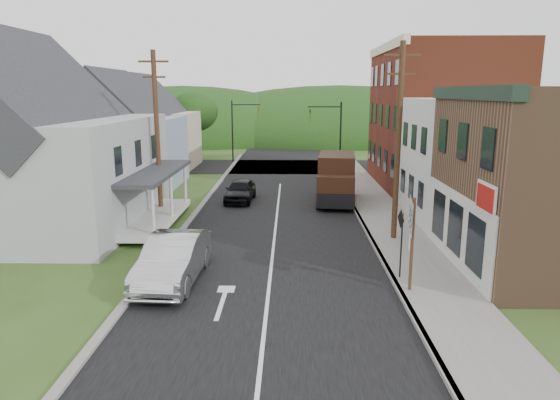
# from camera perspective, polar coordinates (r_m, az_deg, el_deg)

# --- Properties ---
(ground) EXTENTS (120.00, 120.00, 0.00)m
(ground) POSITION_cam_1_polar(r_m,az_deg,el_deg) (20.28, -0.98, -7.44)
(ground) COLOR #2D4719
(ground) RESTS_ON ground
(road) EXTENTS (9.00, 90.00, 0.02)m
(road) POSITION_cam_1_polar(r_m,az_deg,el_deg) (29.88, -0.27, -0.96)
(road) COLOR black
(road) RESTS_ON ground
(cross_road) EXTENTS (60.00, 9.00, 0.02)m
(cross_road) POSITION_cam_1_polar(r_m,az_deg,el_deg) (46.59, 0.25, 3.84)
(cross_road) COLOR black
(cross_road) RESTS_ON ground
(sidewalk_right) EXTENTS (2.80, 55.00, 0.15)m
(sidewalk_right) POSITION_cam_1_polar(r_m,az_deg,el_deg) (28.38, 11.63, -1.77)
(sidewalk_right) COLOR slate
(sidewalk_right) RESTS_ON ground
(curb_right) EXTENTS (0.20, 55.00, 0.15)m
(curb_right) POSITION_cam_1_polar(r_m,az_deg,el_deg) (28.17, 8.92, -1.77)
(curb_right) COLOR slate
(curb_right) RESTS_ON ground
(curb_left) EXTENTS (0.30, 55.00, 0.12)m
(curb_left) POSITION_cam_1_polar(r_m,az_deg,el_deg) (28.43, -9.79, -1.70)
(curb_left) COLOR slate
(curb_left) RESTS_ON ground
(storefront_white) EXTENTS (8.00, 7.00, 6.50)m
(storefront_white) POSITION_cam_1_polar(r_m,az_deg,el_deg) (28.82, 22.73, 4.17)
(storefront_white) COLOR silver
(storefront_white) RESTS_ON ground
(storefront_red) EXTENTS (8.00, 12.00, 10.00)m
(storefront_red) POSITION_cam_1_polar(r_m,az_deg,el_deg) (37.64, 17.69, 8.91)
(storefront_red) COLOR maroon
(storefront_red) RESTS_ON ground
(house_gray) EXTENTS (10.20, 12.24, 8.35)m
(house_gray) POSITION_cam_1_polar(r_m,az_deg,el_deg) (28.24, -25.78, 5.77)
(house_gray) COLOR #989A9D
(house_gray) RESTS_ON ground
(house_blue) EXTENTS (7.14, 8.16, 7.28)m
(house_blue) POSITION_cam_1_polar(r_m,az_deg,el_deg) (38.07, -16.92, 7.01)
(house_blue) COLOR #7F8FAD
(house_blue) RESTS_ON ground
(house_cream) EXTENTS (7.14, 8.16, 7.28)m
(house_cream) POSITION_cam_1_polar(r_m,az_deg,el_deg) (46.81, -14.13, 8.06)
(house_cream) COLOR beige
(house_cream) RESTS_ON ground
(utility_pole_right) EXTENTS (1.60, 0.26, 9.00)m
(utility_pole_right) POSITION_cam_1_polar(r_m,az_deg,el_deg) (23.20, 13.36, 6.55)
(utility_pole_right) COLOR #472D19
(utility_pole_right) RESTS_ON ground
(utility_pole_left) EXTENTS (1.60, 0.26, 9.00)m
(utility_pole_left) POSITION_cam_1_polar(r_m,az_deg,el_deg) (28.11, -13.87, 7.47)
(utility_pole_left) COLOR #472D19
(utility_pole_left) RESTS_ON ground
(traffic_signal_right) EXTENTS (2.87, 0.20, 6.00)m
(traffic_signal_right) POSITION_cam_1_polar(r_m,az_deg,el_deg) (42.84, 6.00, 8.09)
(traffic_signal_right) COLOR black
(traffic_signal_right) RESTS_ON ground
(traffic_signal_left) EXTENTS (2.87, 0.20, 6.00)m
(traffic_signal_left) POSITION_cam_1_polar(r_m,az_deg,el_deg) (49.93, -4.68, 8.70)
(traffic_signal_left) COLOR black
(traffic_signal_left) RESTS_ON ground
(tree_left_b) EXTENTS (4.80, 4.80, 6.94)m
(tree_left_b) POSITION_cam_1_polar(r_m,az_deg,el_deg) (35.83, -28.78, 7.65)
(tree_left_b) COLOR #382616
(tree_left_b) RESTS_ON ground
(tree_left_c) EXTENTS (5.80, 5.80, 8.41)m
(tree_left_c) POSITION_cam_1_polar(r_m,az_deg,el_deg) (43.78, -26.03, 9.88)
(tree_left_c) COLOR #382616
(tree_left_c) RESTS_ON ground
(tree_left_d) EXTENTS (4.80, 4.80, 6.94)m
(tree_left_d) POSITION_cam_1_polar(r_m,az_deg,el_deg) (52.03, -9.76, 9.95)
(tree_left_d) COLOR #382616
(tree_left_d) RESTS_ON ground
(forested_ridge) EXTENTS (90.00, 30.00, 16.00)m
(forested_ridge) POSITION_cam_1_polar(r_m,az_deg,el_deg) (74.39, 0.60, 7.00)
(forested_ridge) COLOR black
(forested_ridge) RESTS_ON ground
(silver_sedan) EXTENTS (2.05, 5.28, 1.71)m
(silver_sedan) POSITION_cam_1_polar(r_m,az_deg,el_deg) (18.69, -12.07, -6.68)
(silver_sedan) COLOR #BABABF
(silver_sedan) RESTS_ON ground
(dark_sedan) EXTENTS (1.93, 4.21, 1.40)m
(dark_sedan) POSITION_cam_1_polar(r_m,az_deg,el_deg) (31.76, -4.57, 1.09)
(dark_sedan) COLOR black
(dark_sedan) RESTS_ON ground
(delivery_van) EXTENTS (2.74, 5.63, 3.04)m
(delivery_van) POSITION_cam_1_polar(r_m,az_deg,el_deg) (31.18, 6.46, 2.41)
(delivery_van) COLOR black
(delivery_van) RESTS_ON ground
(route_sign_cluster) EXTENTS (0.39, 1.84, 3.24)m
(route_sign_cluster) POSITION_cam_1_polar(r_m,az_deg,el_deg) (17.42, 14.79, -3.42)
(route_sign_cluster) COLOR #472D19
(route_sign_cluster) RESTS_ON sidewalk_right
(warning_sign) EXTENTS (0.14, 0.71, 2.57)m
(warning_sign) POSITION_cam_1_polar(r_m,az_deg,el_deg) (18.63, 13.68, -3.81)
(warning_sign) COLOR black
(warning_sign) RESTS_ON sidewalk_right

